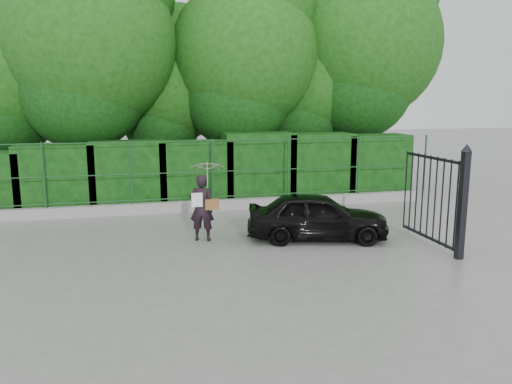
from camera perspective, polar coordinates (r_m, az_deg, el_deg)
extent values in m
plane|color=gray|center=(10.42, -3.32, -7.46)|extent=(80.00, 80.00, 0.00)
cube|color=#9E9E99|center=(14.69, -6.45, -1.58)|extent=(14.00, 0.25, 0.30)
cylinder|color=#1A4721|center=(14.61, -23.11, 1.76)|extent=(0.06, 0.06, 1.80)
cylinder|color=#1A4721|center=(14.40, -14.06, 2.17)|extent=(0.06, 0.06, 1.80)
cylinder|color=#1A4721|center=(14.56, -4.97, 2.54)|extent=(0.06, 0.06, 1.80)
cylinder|color=#1A4721|center=(15.06, 3.72, 2.82)|extent=(0.06, 0.06, 1.80)
cylinder|color=#1A4721|center=(15.89, 11.68, 3.03)|extent=(0.06, 0.06, 1.80)
cylinder|color=#1A4721|center=(16.99, 18.74, 3.16)|extent=(0.06, 0.06, 1.80)
cylinder|color=#1A4721|center=(14.64, -6.47, -0.62)|extent=(13.60, 0.03, 0.03)
cylinder|color=#1A4721|center=(14.51, -6.53, 2.28)|extent=(13.60, 0.03, 0.03)
cylinder|color=#1A4721|center=(14.41, -6.60, 5.83)|extent=(13.60, 0.03, 0.03)
cube|color=black|center=(15.59, -21.74, 1.51)|extent=(2.20, 1.20, 1.95)
cube|color=black|center=(15.42, -14.38, 1.95)|extent=(2.20, 1.20, 2.00)
cube|color=black|center=(15.52, -6.97, 2.19)|extent=(2.20, 1.20, 1.97)
cube|color=black|center=(15.85, 0.23, 2.85)|extent=(2.20, 1.20, 2.19)
cube|color=black|center=(16.44, 7.03, 2.95)|extent=(2.20, 1.20, 2.14)
cube|color=black|center=(17.24, 13.27, 2.98)|extent=(2.20, 1.20, 2.07)
cylinder|color=black|center=(18.20, -25.53, 5.29)|extent=(0.36, 0.36, 3.75)
sphere|color=#14470F|center=(18.18, -26.10, 12.36)|extent=(4.50, 4.50, 4.50)
cylinder|color=black|center=(17.03, -17.89, 6.78)|extent=(0.36, 0.36, 4.50)
sphere|color=#14470F|center=(17.10, -18.42, 15.84)|extent=(5.40, 5.40, 5.40)
cylinder|color=black|center=(18.37, -9.66, 5.42)|extent=(0.36, 0.36, 3.25)
sphere|color=#14470F|center=(18.30, -9.85, 11.51)|extent=(3.90, 3.90, 3.90)
cylinder|color=black|center=(17.69, -1.32, 7.00)|extent=(0.36, 0.36, 4.25)
sphere|color=#14470F|center=(17.72, -1.35, 15.26)|extent=(5.10, 5.10, 5.10)
cylinder|color=black|center=(19.06, 5.64, 6.07)|extent=(0.36, 0.36, 3.50)
sphere|color=#14470F|center=(19.02, 5.76, 12.39)|extent=(4.20, 4.20, 4.20)
cylinder|color=black|center=(19.41, 11.71, 7.83)|extent=(0.36, 0.36, 4.75)
sphere|color=#14470F|center=(19.49, 12.03, 16.23)|extent=(5.70, 5.70, 5.70)
cube|color=black|center=(10.85, 22.52, -1.52)|extent=(0.14, 0.14, 2.20)
cone|color=black|center=(10.68, 22.96, 4.69)|extent=(0.22, 0.22, 0.16)
cube|color=black|center=(11.98, 18.99, -4.87)|extent=(0.05, 2.00, 0.06)
cube|color=black|center=(11.66, 19.52, 3.70)|extent=(0.05, 2.00, 0.06)
cylinder|color=black|center=(11.02, 21.90, -1.57)|extent=(0.04, 0.04, 1.90)
cylinder|color=black|center=(11.22, 21.17, -1.31)|extent=(0.04, 0.04, 1.90)
cylinder|color=black|center=(11.42, 20.46, -1.07)|extent=(0.04, 0.04, 1.90)
cylinder|color=black|center=(11.62, 19.78, -0.83)|extent=(0.04, 0.04, 1.90)
cylinder|color=black|center=(11.83, 19.12, -0.60)|extent=(0.04, 0.04, 1.90)
cylinder|color=black|center=(12.04, 18.49, -0.38)|extent=(0.04, 0.04, 1.90)
cylinder|color=black|center=(12.24, 17.87, -0.16)|extent=(0.04, 0.04, 1.90)
cylinder|color=black|center=(12.45, 17.28, 0.04)|extent=(0.04, 0.04, 1.90)
cylinder|color=black|center=(12.67, 16.71, 0.24)|extent=(0.04, 0.04, 1.90)
imported|color=black|center=(11.50, -6.21, -1.79)|extent=(0.65, 0.53, 1.55)
imported|color=silver|center=(11.44, -5.56, 1.55)|extent=(0.85, 0.86, 0.78)
cube|color=brown|center=(11.43, -5.08, -1.39)|extent=(0.32, 0.15, 0.24)
cube|color=white|center=(11.32, -6.76, -0.90)|extent=(0.25, 0.02, 0.32)
imported|color=black|center=(11.66, 7.03, -2.75)|extent=(3.46, 2.04, 1.10)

